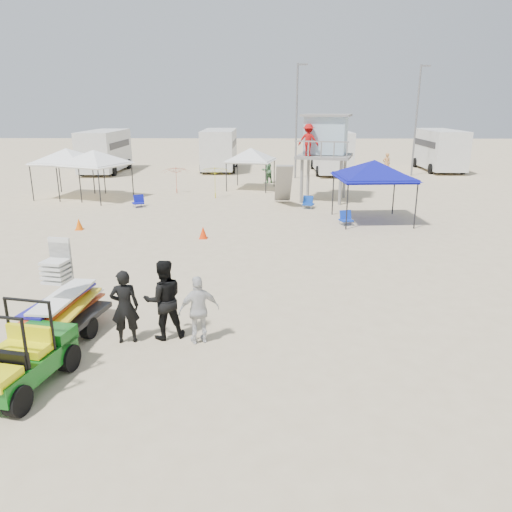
{
  "coord_description": "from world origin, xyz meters",
  "views": [
    {
      "loc": [
        0.72,
        -10.13,
        5.34
      ],
      "look_at": [
        0.5,
        3.0,
        1.3
      ],
      "focal_mm": 35.0,
      "sensor_mm": 36.0,
      "label": 1
    }
  ],
  "objects_px": {
    "lifeguard_tower": "(323,138)",
    "man_left": "(125,307)",
    "canopy_blue": "(374,163)",
    "surf_trailer": "(64,302)",
    "utility_cart": "(17,352)"
  },
  "relations": [
    {
      "from": "utility_cart",
      "to": "canopy_blue",
      "type": "bearing_deg",
      "value": 56.31
    },
    {
      "from": "surf_trailer",
      "to": "man_left",
      "type": "distance_m",
      "value": 1.55
    },
    {
      "from": "utility_cart",
      "to": "surf_trailer",
      "type": "height_order",
      "value": "surf_trailer"
    },
    {
      "from": "utility_cart",
      "to": "canopy_blue",
      "type": "distance_m",
      "value": 17.62
    },
    {
      "from": "surf_trailer",
      "to": "lifeguard_tower",
      "type": "height_order",
      "value": "lifeguard_tower"
    },
    {
      "from": "surf_trailer",
      "to": "canopy_blue",
      "type": "relative_size",
      "value": 0.75
    },
    {
      "from": "man_left",
      "to": "lifeguard_tower",
      "type": "xyz_separation_m",
      "value": [
        6.44,
        17.93,
        2.58
      ]
    },
    {
      "from": "man_left",
      "to": "canopy_blue",
      "type": "relative_size",
      "value": 0.51
    },
    {
      "from": "utility_cart",
      "to": "canopy_blue",
      "type": "relative_size",
      "value": 0.7
    },
    {
      "from": "lifeguard_tower",
      "to": "man_left",
      "type": "bearing_deg",
      "value": -109.76
    },
    {
      "from": "surf_trailer",
      "to": "canopy_blue",
      "type": "bearing_deg",
      "value": 51.56
    },
    {
      "from": "surf_trailer",
      "to": "lifeguard_tower",
      "type": "relative_size",
      "value": 0.55
    },
    {
      "from": "lifeguard_tower",
      "to": "canopy_blue",
      "type": "distance_m",
      "value": 5.72
    },
    {
      "from": "man_left",
      "to": "utility_cart",
      "type": "bearing_deg",
      "value": 41.53
    },
    {
      "from": "utility_cart",
      "to": "canopy_blue",
      "type": "xyz_separation_m",
      "value": [
        9.71,
        14.57,
        1.93
      ]
    }
  ]
}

